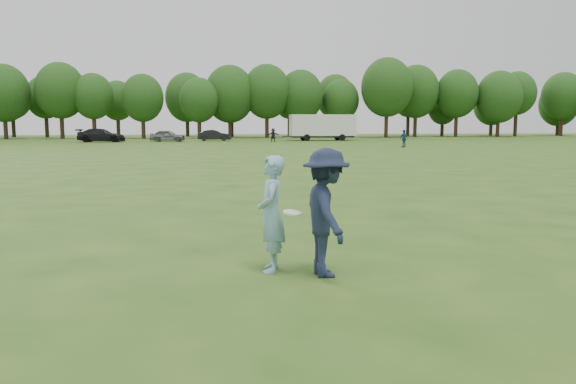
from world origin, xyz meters
The scene contains 12 objects.
ground centered at (0.00, 0.00, 0.00)m, with size 200.00×200.00×0.00m, color #264C15.
thrower centered at (-0.45, 0.48, 0.88)m, with size 0.64×0.42×1.75m, color #83B3CA.
defender centered at (0.31, 0.11, 0.94)m, with size 1.21×0.70×1.88m, color #1B243D.
player_far_b centered at (16.67, 40.83, 0.79)m, with size 0.93×0.39×1.59m, color navy.
player_far_d centered at (6.74, 56.18, 0.79)m, with size 1.47×0.47×1.58m, color black.
car_d centered at (-12.66, 58.98, 0.77)m, with size 2.15×5.29×1.54m, color black.
car_e centered at (-5.27, 59.21, 0.69)m, with size 1.62×4.03×1.37m, color slate.
car_f centered at (0.15, 61.00, 0.67)m, with size 1.41×4.05×1.34m, color black.
field_cone centered at (24.80, 48.67, 0.15)m, with size 0.28×0.28×0.30m, color orange.
disc_in_play centered at (-0.18, 0.16, 0.94)m, with size 0.31×0.32×0.08m.
cargo_trailer centered at (13.45, 60.50, 1.78)m, with size 9.00×2.75×3.20m.
treeline centered at (2.81, 76.90, 6.26)m, with size 130.35×18.39×11.74m.
Camera 1 is at (-1.48, -7.76, 2.24)m, focal length 35.00 mm.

